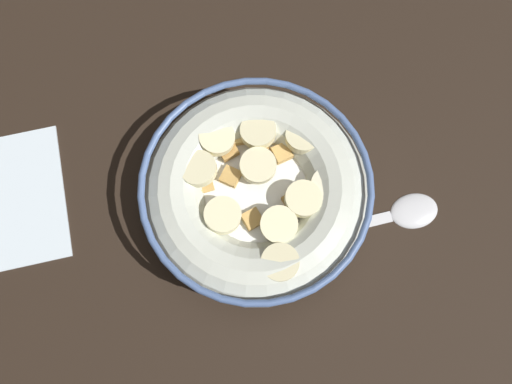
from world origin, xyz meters
TOP-DOWN VIEW (x-y plane):
  - ground_plane at (0.00, 0.00)cm, footprint 108.26×108.26cm
  - cereal_bowl at (-0.02, 0.02)cm, footprint 19.54×19.54cm
  - spoon at (5.15, 11.56)cm, footprint 3.52×15.91cm
  - folded_napkin at (-6.56, -20.62)cm, footprint 13.35×8.64cm

SIDE VIEW (x-z plane):
  - ground_plane at x=0.00cm, z-range -2.00..0.00cm
  - folded_napkin at x=-6.56cm, z-range 0.00..0.30cm
  - spoon at x=5.15cm, z-range -0.06..0.74cm
  - cereal_bowl at x=-0.02cm, z-range 0.18..5.71cm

